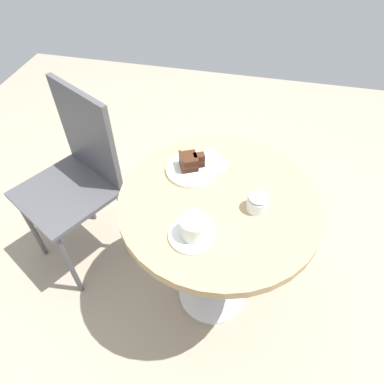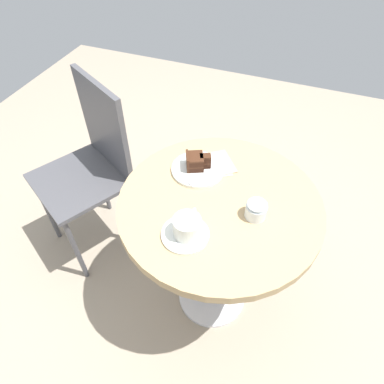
{
  "view_description": "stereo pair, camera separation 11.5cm",
  "coord_description": "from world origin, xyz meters",
  "px_view_note": "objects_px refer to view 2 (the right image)",
  "views": [
    {
      "loc": [
        -0.79,
        -0.08,
        1.58
      ],
      "look_at": [
        -0.03,
        0.09,
        0.74
      ],
      "focal_mm": 32.0,
      "sensor_mm": 36.0,
      "label": 1
    },
    {
      "loc": [
        -0.76,
        -0.19,
        1.58
      ],
      "look_at": [
        -0.03,
        0.09,
        0.74
      ],
      "focal_mm": 32.0,
      "sensor_mm": 36.0,
      "label": 2
    }
  ],
  "objects_px": {
    "napkin": "(212,164)",
    "cake_plate": "(198,169)",
    "teaspoon": "(178,244)",
    "coffee_cup": "(187,226)",
    "cafe_chair": "(92,160)",
    "saucer": "(185,234)",
    "sugar_pot": "(256,209)",
    "fork": "(200,177)",
    "cake_slice": "(196,161)"
  },
  "relations": [
    {
      "from": "coffee_cup",
      "to": "cafe_chair",
      "type": "relative_size",
      "value": 0.13
    },
    {
      "from": "cake_slice",
      "to": "cafe_chair",
      "type": "xyz_separation_m",
      "value": [
        0.05,
        0.52,
        -0.2
      ]
    },
    {
      "from": "napkin",
      "to": "sugar_pot",
      "type": "relative_size",
      "value": 2.99
    },
    {
      "from": "saucer",
      "to": "coffee_cup",
      "type": "bearing_deg",
      "value": -68.95
    },
    {
      "from": "fork",
      "to": "cafe_chair",
      "type": "xyz_separation_m",
      "value": [
        0.1,
        0.55,
        -0.17
      ]
    },
    {
      "from": "sugar_pot",
      "to": "napkin",
      "type": "bearing_deg",
      "value": 48.54
    },
    {
      "from": "teaspoon",
      "to": "napkin",
      "type": "relative_size",
      "value": 0.42
    },
    {
      "from": "saucer",
      "to": "sugar_pot",
      "type": "xyz_separation_m",
      "value": [
        0.15,
        -0.19,
        0.03
      ]
    },
    {
      "from": "fork",
      "to": "cafe_chair",
      "type": "bearing_deg",
      "value": -75.22
    },
    {
      "from": "cake_slice",
      "to": "saucer",
      "type": "bearing_deg",
      "value": -166.14
    },
    {
      "from": "teaspoon",
      "to": "cafe_chair",
      "type": "height_order",
      "value": "cafe_chair"
    },
    {
      "from": "saucer",
      "to": "coffee_cup",
      "type": "relative_size",
      "value": 1.28
    },
    {
      "from": "cake_slice",
      "to": "fork",
      "type": "relative_size",
      "value": 0.79
    },
    {
      "from": "cake_plate",
      "to": "cake_slice",
      "type": "bearing_deg",
      "value": 66.86
    },
    {
      "from": "fork",
      "to": "napkin",
      "type": "height_order",
      "value": "fork"
    },
    {
      "from": "saucer",
      "to": "sugar_pot",
      "type": "bearing_deg",
      "value": -50.32
    },
    {
      "from": "saucer",
      "to": "cake_slice",
      "type": "xyz_separation_m",
      "value": [
        0.3,
        0.07,
        0.04
      ]
    },
    {
      "from": "coffee_cup",
      "to": "sugar_pot",
      "type": "height_order",
      "value": "coffee_cup"
    },
    {
      "from": "fork",
      "to": "teaspoon",
      "type": "bearing_deg",
      "value": 32.39
    },
    {
      "from": "napkin",
      "to": "cake_plate",
      "type": "bearing_deg",
      "value": 140.03
    },
    {
      "from": "napkin",
      "to": "cafe_chair",
      "type": "distance_m",
      "value": 0.59
    },
    {
      "from": "coffee_cup",
      "to": "cake_plate",
      "type": "height_order",
      "value": "coffee_cup"
    },
    {
      "from": "saucer",
      "to": "sugar_pot",
      "type": "relative_size",
      "value": 2.16
    },
    {
      "from": "coffee_cup",
      "to": "fork",
      "type": "bearing_deg",
      "value": 11.18
    },
    {
      "from": "fork",
      "to": "napkin",
      "type": "distance_m",
      "value": 0.1
    },
    {
      "from": "napkin",
      "to": "cake_slice",
      "type": "bearing_deg",
      "value": 133.02
    },
    {
      "from": "teaspoon",
      "to": "cake_plate",
      "type": "height_order",
      "value": "teaspoon"
    },
    {
      "from": "saucer",
      "to": "napkin",
      "type": "height_order",
      "value": "saucer"
    },
    {
      "from": "saucer",
      "to": "cake_plate",
      "type": "distance_m",
      "value": 0.3
    },
    {
      "from": "coffee_cup",
      "to": "cake_plate",
      "type": "distance_m",
      "value": 0.3
    },
    {
      "from": "teaspoon",
      "to": "napkin",
      "type": "bearing_deg",
      "value": -108.67
    },
    {
      "from": "cake_slice",
      "to": "teaspoon",
      "type": "bearing_deg",
      "value": -168.6
    },
    {
      "from": "cake_plate",
      "to": "teaspoon",
      "type": "bearing_deg",
      "value": -169.77
    },
    {
      "from": "saucer",
      "to": "napkin",
      "type": "relative_size",
      "value": 0.72
    },
    {
      "from": "coffee_cup",
      "to": "teaspoon",
      "type": "bearing_deg",
      "value": 166.53
    },
    {
      "from": "coffee_cup",
      "to": "cafe_chair",
      "type": "distance_m",
      "value": 0.72
    },
    {
      "from": "cake_slice",
      "to": "fork",
      "type": "distance_m",
      "value": 0.06
    },
    {
      "from": "cake_plate",
      "to": "cafe_chair",
      "type": "relative_size",
      "value": 0.22
    },
    {
      "from": "cake_plate",
      "to": "cake_slice",
      "type": "relative_size",
      "value": 1.94
    },
    {
      "from": "coffee_cup",
      "to": "saucer",
      "type": "bearing_deg",
      "value": 111.05
    },
    {
      "from": "teaspoon",
      "to": "cake_slice",
      "type": "relative_size",
      "value": 0.87
    },
    {
      "from": "fork",
      "to": "napkin",
      "type": "bearing_deg",
      "value": -164.71
    },
    {
      "from": "coffee_cup",
      "to": "cake_plate",
      "type": "xyz_separation_m",
      "value": [
        0.29,
        0.07,
        -0.04
      ]
    },
    {
      "from": "fork",
      "to": "cafe_chair",
      "type": "distance_m",
      "value": 0.59
    },
    {
      "from": "cake_plate",
      "to": "sugar_pot",
      "type": "height_order",
      "value": "sugar_pot"
    },
    {
      "from": "cafe_chair",
      "to": "sugar_pot",
      "type": "distance_m",
      "value": 0.83
    },
    {
      "from": "saucer",
      "to": "coffee_cup",
      "type": "height_order",
      "value": "coffee_cup"
    },
    {
      "from": "teaspoon",
      "to": "cafe_chair",
      "type": "distance_m",
      "value": 0.73
    },
    {
      "from": "cafe_chair",
      "to": "sugar_pot",
      "type": "height_order",
      "value": "cafe_chair"
    },
    {
      "from": "coffee_cup",
      "to": "fork",
      "type": "xyz_separation_m",
      "value": [
        0.24,
        0.05,
        -0.03
      ]
    }
  ]
}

